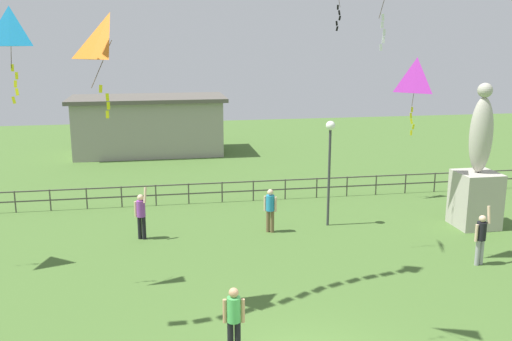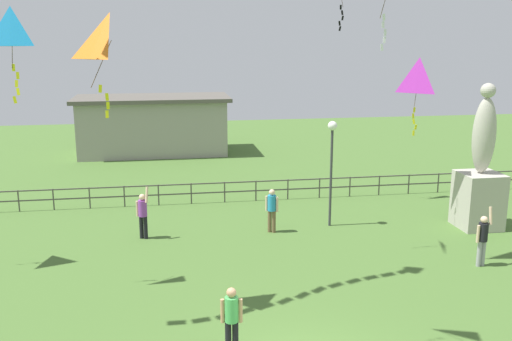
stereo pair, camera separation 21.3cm
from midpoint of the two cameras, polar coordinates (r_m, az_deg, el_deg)
statue_monument at (r=24.01m, az=21.56°, el=-0.96°), size 1.56×1.56×5.66m
lamppost at (r=22.44m, az=7.80°, el=2.04°), size 0.36×0.36×4.20m
person_0 at (r=21.66m, az=-10.89°, el=-4.11°), size 0.51×0.41×2.01m
person_1 at (r=13.81m, az=-1.98°, el=-14.30°), size 0.51×0.32×1.71m
person_2 at (r=20.22m, az=21.85°, el=-6.12°), size 0.54×0.32×2.00m
person_3 at (r=21.98m, az=1.86°, el=-3.71°), size 0.47×0.32×1.70m
kite_1 at (r=22.53m, az=16.09°, el=8.83°), size 1.02×1.01×2.90m
kite_4 at (r=15.36m, az=-13.81°, el=12.19°), size 1.20×1.19×2.53m
kite_6 at (r=17.50m, az=-22.71°, el=12.61°), size 0.90×0.77×2.59m
waterfront_railing at (r=26.04m, az=-3.14°, el=-1.84°), size 36.03×0.06×0.95m
pavilion_building at (r=37.42m, az=-10.02°, el=4.49°), size 9.71×4.67×3.66m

